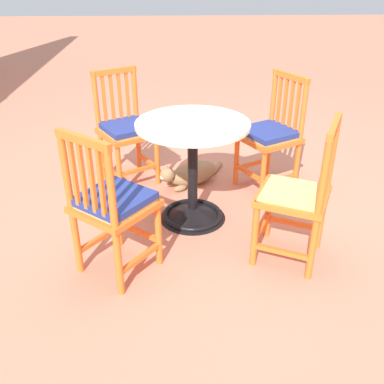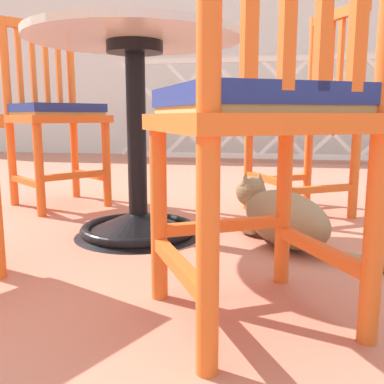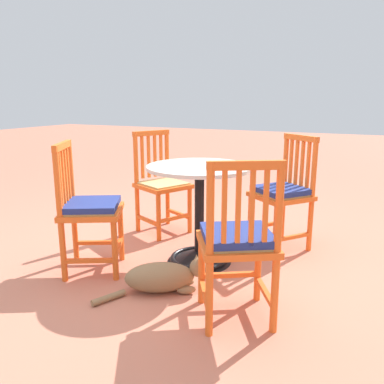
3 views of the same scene
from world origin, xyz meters
TOP-DOWN VIEW (x-y plane):
  - ground_plane at (0.00, 0.00)m, footprint 24.00×24.00m
  - cafe_table at (-0.13, 0.15)m, footprint 0.76×0.76m
  - orange_chair_tucked_in at (0.33, -0.48)m, footprint 0.54×0.54m
  - orange_chair_facing_out at (0.49, 0.66)m, footprint 0.55×0.55m
  - orange_chair_near_fence at (-0.71, 0.63)m, footprint 0.56×0.56m
  - orange_chair_by_planter at (-0.62, -0.46)m, footprint 0.53×0.53m
  - tabby_cat at (0.39, 0.15)m, footprint 0.55×0.56m

SIDE VIEW (x-z plane):
  - ground_plane at x=0.00m, z-range 0.00..0.00m
  - tabby_cat at x=0.39m, z-range -0.02..0.21m
  - cafe_table at x=-0.13m, z-range -0.08..0.65m
  - orange_chair_by_planter at x=-0.62m, z-range -0.02..0.89m
  - orange_chair_tucked_in at x=0.33m, z-range -0.01..0.90m
  - orange_chair_facing_out at x=0.49m, z-range -0.01..0.90m
  - orange_chair_near_fence at x=-0.71m, z-range -0.01..0.90m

